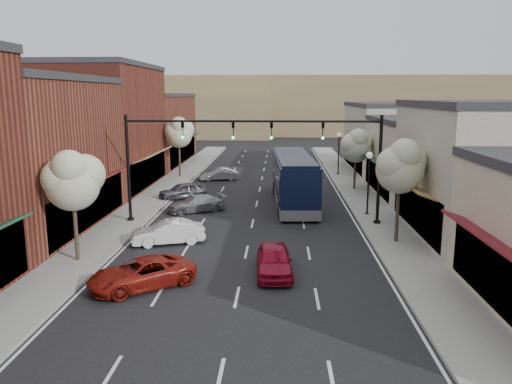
# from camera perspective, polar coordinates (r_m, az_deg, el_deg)

# --- Properties ---
(ground) EXTENTS (160.00, 160.00, 0.00)m
(ground) POSITION_cam_1_polar(r_m,az_deg,el_deg) (24.79, -1.41, -8.32)
(ground) COLOR black
(ground) RESTS_ON ground
(sidewalk_left) EXTENTS (2.80, 73.00, 0.15)m
(sidewalk_left) POSITION_cam_1_polar(r_m,az_deg,el_deg) (43.79, -10.70, 0.13)
(sidewalk_left) COLOR gray
(sidewalk_left) RESTS_ON ground
(sidewalk_right) EXTENTS (2.80, 73.00, 0.15)m
(sidewalk_right) POSITION_cam_1_polar(r_m,az_deg,el_deg) (43.14, 11.57, -0.07)
(sidewalk_right) COLOR gray
(sidewalk_right) RESTS_ON ground
(curb_left) EXTENTS (0.25, 73.00, 0.17)m
(curb_left) POSITION_cam_1_polar(r_m,az_deg,el_deg) (43.49, -8.91, 0.12)
(curb_left) COLOR gray
(curb_left) RESTS_ON ground
(curb_right) EXTENTS (0.25, 73.00, 0.17)m
(curb_right) POSITION_cam_1_polar(r_m,az_deg,el_deg) (42.94, 9.72, -0.05)
(curb_right) COLOR gray
(curb_right) RESTS_ON ground
(bldg_left_midnear) EXTENTS (10.14, 14.10, 9.40)m
(bldg_left_midnear) POSITION_cam_1_polar(r_m,az_deg,el_deg) (33.56, -25.73, 3.86)
(bldg_left_midnear) COLOR brown
(bldg_left_midnear) RESTS_ON ground
(bldg_left_midfar) EXTENTS (10.14, 14.10, 10.90)m
(bldg_left_midfar) POSITION_cam_1_polar(r_m,az_deg,el_deg) (46.25, -17.62, 7.04)
(bldg_left_midfar) COLOR maroon
(bldg_left_midfar) RESTS_ON ground
(bldg_left_far) EXTENTS (10.14, 18.10, 8.40)m
(bldg_left_far) POSITION_cam_1_polar(r_m,az_deg,el_deg) (61.56, -12.41, 7.01)
(bldg_left_far) COLOR brown
(bldg_left_far) RESTS_ON ground
(bldg_right_midnear) EXTENTS (9.14, 12.10, 7.90)m
(bldg_right_midnear) POSITION_cam_1_polar(r_m,az_deg,el_deg) (31.99, 24.74, 2.28)
(bldg_right_midnear) COLOR #B3A999
(bldg_right_midnear) RESTS_ON ground
(bldg_right_midfar) EXTENTS (9.14, 12.10, 6.40)m
(bldg_right_midfar) POSITION_cam_1_polar(r_m,az_deg,el_deg) (43.33, 18.78, 3.76)
(bldg_right_midfar) COLOR #C0B398
(bldg_right_midfar) RESTS_ON ground
(bldg_right_far) EXTENTS (9.14, 16.10, 7.40)m
(bldg_right_far) POSITION_cam_1_polar(r_m,az_deg,el_deg) (56.80, 14.97, 6.07)
(bldg_right_far) COLOR #B3A999
(bldg_right_far) RESTS_ON ground
(hill_far) EXTENTS (120.00, 30.00, 12.00)m
(hill_far) POSITION_cam_1_polar(r_m,az_deg,el_deg) (113.36, 1.85, 9.91)
(hill_far) COLOR #7A6647
(hill_far) RESTS_ON ground
(hill_near) EXTENTS (50.00, 20.00, 8.00)m
(hill_near) POSITION_cam_1_polar(r_m,az_deg,el_deg) (104.87, -12.21, 8.49)
(hill_near) COLOR #7A6647
(hill_near) RESTS_ON ground
(signal_mast_right) EXTENTS (8.22, 0.46, 7.00)m
(signal_mast_right) POSITION_cam_1_polar(r_m,az_deg,el_deg) (31.78, 9.78, 4.38)
(signal_mast_right) COLOR black
(signal_mast_right) RESTS_ON ground
(signal_mast_left) EXTENTS (8.22, 0.46, 7.00)m
(signal_mast_left) POSITION_cam_1_polar(r_m,az_deg,el_deg) (32.37, -10.44, 4.48)
(signal_mast_left) COLOR black
(signal_mast_left) RESTS_ON ground
(tree_right_near) EXTENTS (2.85, 2.65, 5.95)m
(tree_right_near) POSITION_cam_1_polar(r_m,az_deg,el_deg) (28.32, 16.25, 2.96)
(tree_right_near) COLOR #47382B
(tree_right_near) RESTS_ON ground
(tree_right_far) EXTENTS (2.85, 2.65, 5.43)m
(tree_right_far) POSITION_cam_1_polar(r_m,az_deg,el_deg) (43.98, 11.41, 5.31)
(tree_right_far) COLOR #47382B
(tree_right_far) RESTS_ON ground
(tree_left_near) EXTENTS (2.85, 2.65, 5.69)m
(tree_left_near) POSITION_cam_1_polar(r_m,az_deg,el_deg) (25.62, -20.22, 1.38)
(tree_left_near) COLOR #47382B
(tree_left_near) RESTS_ON ground
(tree_left_far) EXTENTS (2.85, 2.65, 6.13)m
(tree_left_far) POSITION_cam_1_polar(r_m,az_deg,el_deg) (50.40, -8.78, 6.80)
(tree_left_far) COLOR #47382B
(tree_left_far) RESTS_ON ground
(lamp_post_near) EXTENTS (0.44, 0.44, 4.44)m
(lamp_post_near) POSITION_cam_1_polar(r_m,az_deg,el_deg) (34.77, 12.77, 2.15)
(lamp_post_near) COLOR black
(lamp_post_near) RESTS_ON ground
(lamp_post_far) EXTENTS (0.44, 0.44, 4.44)m
(lamp_post_far) POSITION_cam_1_polar(r_m,az_deg,el_deg) (51.95, 9.45, 5.13)
(lamp_post_far) COLOR black
(lamp_post_far) RESTS_ON ground
(coach_bus) EXTENTS (3.34, 12.44, 3.76)m
(coach_bus) POSITION_cam_1_polar(r_m,az_deg,el_deg) (37.93, 4.29, 1.51)
(coach_bus) COLOR black
(coach_bus) RESTS_ON ground
(red_hatchback) EXTENTS (1.82, 4.12, 1.38)m
(red_hatchback) POSITION_cam_1_polar(r_m,az_deg,el_deg) (23.32, 2.07, -7.80)
(red_hatchback) COLOR maroon
(red_hatchback) RESTS_ON ground
(parked_car_a) EXTENTS (4.95, 4.45, 1.28)m
(parked_car_a) POSITION_cam_1_polar(r_m,az_deg,el_deg) (22.36, -12.94, -9.06)
(parked_car_a) COLOR maroon
(parked_car_a) RESTS_ON ground
(parked_car_b) EXTENTS (4.26, 2.57, 1.32)m
(parked_car_b) POSITION_cam_1_polar(r_m,az_deg,el_deg) (28.40, -10.03, -4.56)
(parked_car_b) COLOR white
(parked_car_b) RESTS_ON ground
(parked_car_c) EXTENTS (4.43, 3.30, 1.19)m
(parked_car_c) POSITION_cam_1_polar(r_m,az_deg,el_deg) (35.81, -6.86, -1.33)
(parked_car_c) COLOR gray
(parked_car_c) RESTS_ON ground
(parked_car_d) EXTENTS (4.04, 3.29, 1.30)m
(parked_car_d) POSITION_cam_1_polar(r_m,az_deg,el_deg) (40.46, -8.41, 0.14)
(parked_car_d) COLOR #505156
(parked_car_d) RESTS_ON ground
(parked_car_e) EXTENTS (3.98, 2.21, 1.24)m
(parked_car_e) POSITION_cam_1_polar(r_m,az_deg,el_deg) (48.82, -4.29, 2.06)
(parked_car_e) COLOR gray
(parked_car_e) RESTS_ON ground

